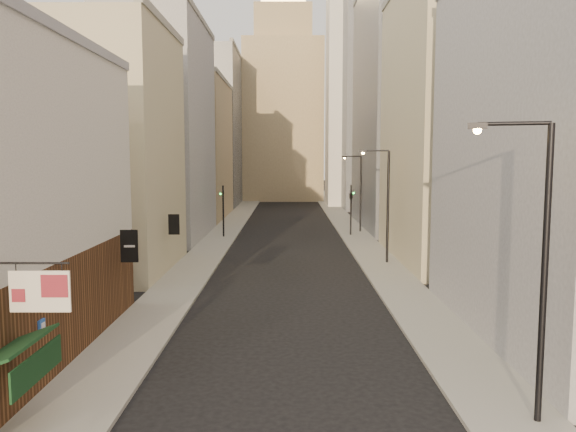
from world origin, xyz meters
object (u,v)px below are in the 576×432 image
at_px(streetlamp_near, 537,255).
at_px(traffic_light_left, 223,200).
at_px(streetlamp_mid, 385,199).
at_px(streetlamp_far, 359,189).
at_px(clock_tower, 283,102).
at_px(white_tower, 353,87).
at_px(traffic_light_right, 351,198).

bearing_deg(streetlamp_near, traffic_light_left, 125.70).
distance_m(streetlamp_mid, streetlamp_far, 16.88).
bearing_deg(clock_tower, streetlamp_mid, -82.97).
distance_m(streetlamp_mid, traffic_light_left, 18.56).
relative_size(clock_tower, white_tower, 1.08).
height_order(clock_tower, traffic_light_right, clock_tower).
relative_size(white_tower, streetlamp_near, 4.81).
bearing_deg(streetlamp_near, white_tower, 104.00).
distance_m(white_tower, streetlamp_mid, 51.62).
xyz_separation_m(clock_tower, streetlamp_mid, (7.85, -63.61, -12.97)).
xyz_separation_m(traffic_light_left, traffic_light_right, (12.24, 1.21, 0.11)).
height_order(white_tower, streetlamp_mid, white_tower).
bearing_deg(streetlamp_far, clock_tower, 91.85).
bearing_deg(traffic_light_left, white_tower, -117.12).
relative_size(clock_tower, streetlamp_mid, 5.49).
bearing_deg(streetlamp_near, streetlamp_mid, 106.55).
bearing_deg(traffic_light_right, clock_tower, -60.25).
distance_m(white_tower, streetlamp_near, 75.26).
xyz_separation_m(clock_tower, traffic_light_left, (-5.22, -50.46, -13.99)).
bearing_deg(traffic_light_left, clock_tower, -99.05).
distance_m(clock_tower, traffic_light_right, 51.65).
bearing_deg(white_tower, clock_tower, 128.16).
bearing_deg(streetlamp_mid, traffic_light_right, 104.14).
height_order(traffic_light_left, traffic_light_right, same).
xyz_separation_m(streetlamp_mid, traffic_light_left, (-13.06, 13.15, -1.02)).
height_order(white_tower, streetlamp_far, white_tower).
xyz_separation_m(streetlamp_near, traffic_light_right, (-0.88, 38.68, -1.17)).
relative_size(white_tower, streetlamp_far, 5.32).
bearing_deg(streetlamp_far, white_tower, 76.94).
bearing_deg(streetlamp_far, streetlamp_mid, -98.77).
bearing_deg(streetlamp_mid, white_tower, 97.23).
distance_m(streetlamp_mid, traffic_light_right, 14.40).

